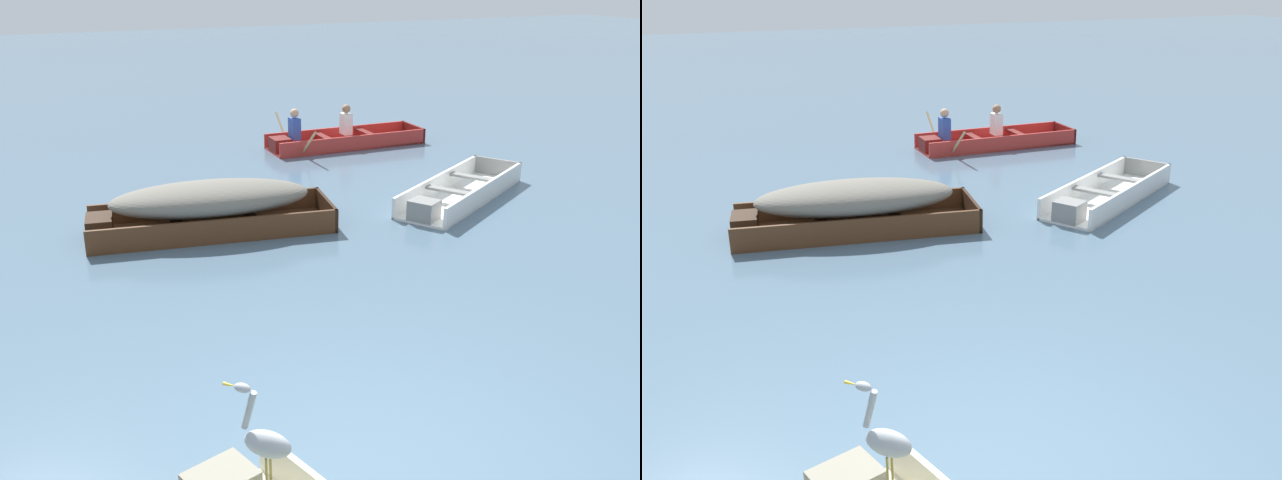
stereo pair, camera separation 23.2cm
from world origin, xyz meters
TOP-DOWN VIEW (x-y plane):
  - ground_plane at (0.00, 0.00)m, footprint 80.00×80.00m
  - skiff_dark_varnish_near_moored at (0.38, 5.67)m, footprint 3.63×1.71m
  - skiff_white_mid_moored at (4.47, 5.37)m, footprint 3.13×2.39m
  - rowboat_red_with_crew at (4.25, 9.51)m, footprint 3.36×2.20m
  - heron_on_dinghy at (-0.97, -0.38)m, footprint 0.37×0.38m

SIDE VIEW (x-z plane):
  - ground_plane at x=0.00m, z-range 0.00..0.00m
  - skiff_white_mid_moored at x=4.47m, z-range -0.05..0.29m
  - rowboat_red_with_crew at x=4.25m, z-range -0.27..0.62m
  - skiff_dark_varnish_near_moored at x=0.38m, z-range 0.05..0.79m
  - heron_on_dinghy at x=-0.97m, z-range 0.46..1.30m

